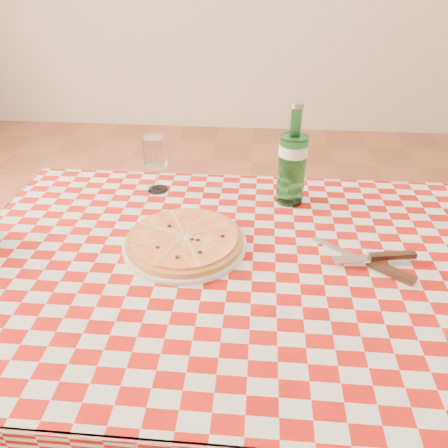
% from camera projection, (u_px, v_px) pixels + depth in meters
% --- Properties ---
extents(dining_table, '(1.20, 0.80, 0.75)m').
position_uv_depth(dining_table, '(230.00, 292.00, 1.07)').
color(dining_table, brown).
rests_on(dining_table, ground).
extents(tablecloth, '(1.30, 0.90, 0.01)m').
position_uv_depth(tablecloth, '(230.00, 261.00, 1.01)').
color(tablecloth, '#9F1209').
rests_on(tablecloth, dining_table).
extents(pizza_plate, '(0.39, 0.39, 0.04)m').
position_uv_depth(pizza_plate, '(185.00, 239.00, 1.05)').
color(pizza_plate, '#BF893F').
rests_on(pizza_plate, tablecloth).
extents(water_bottle, '(0.09, 0.09, 0.28)m').
position_uv_depth(water_bottle, '(293.00, 155.00, 1.17)').
color(water_bottle, '#196628').
rests_on(water_bottle, tablecloth).
extents(wine_glass, '(0.07, 0.07, 0.17)m').
position_uv_depth(wine_glass, '(156.00, 164.00, 1.26)').
color(wine_glass, white).
rests_on(wine_glass, tablecloth).
extents(cutlery, '(0.31, 0.27, 0.03)m').
position_uv_depth(cutlery, '(369.00, 259.00, 0.99)').
color(cutlery, silver).
rests_on(cutlery, tablecloth).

